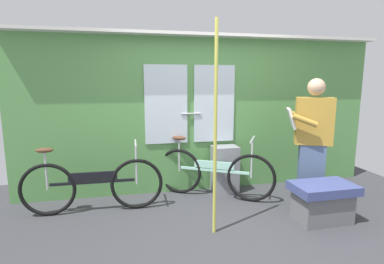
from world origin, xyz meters
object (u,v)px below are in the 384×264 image
at_px(bench_seat_corner, 322,201).
at_px(bicycle_near_door, 93,185).
at_px(bicycle_leaning_behind, 213,173).
at_px(passenger_reading_newspaper, 312,139).
at_px(trash_bin_by_wall, 225,169).
at_px(handrail_pole, 215,131).

bearing_deg(bench_seat_corner, bicycle_near_door, 162.31).
bearing_deg(bicycle_leaning_behind, bench_seat_corner, -13.66).
relative_size(bicycle_near_door, bicycle_leaning_behind, 1.16).
bearing_deg(passenger_reading_newspaper, trash_bin_by_wall, -8.62).
bearing_deg(bench_seat_corner, handrail_pole, 179.14).
bearing_deg(passenger_reading_newspaper, bicycle_near_door, 18.37).
bearing_deg(passenger_reading_newspaper, handrail_pole, 43.55).
distance_m(bicycle_near_door, bench_seat_corner, 2.73).
distance_m(passenger_reading_newspaper, trash_bin_by_wall, 1.26).
relative_size(passenger_reading_newspaper, trash_bin_by_wall, 2.41).
bearing_deg(passenger_reading_newspaper, bench_seat_corner, 97.67).
bearing_deg(bicycle_leaning_behind, bicycle_near_door, -144.30).
xyz_separation_m(trash_bin_by_wall, bench_seat_corner, (0.80, -1.14, -0.10)).
relative_size(bicycle_near_door, trash_bin_by_wall, 2.49).
bearing_deg(bicycle_near_door, passenger_reading_newspaper, -5.64).
bearing_deg(bicycle_leaning_behind, trash_bin_by_wall, 66.24).
height_order(bicycle_near_door, passenger_reading_newspaper, passenger_reading_newspaper).
distance_m(bicycle_leaning_behind, passenger_reading_newspaper, 1.37).
bearing_deg(bicycle_near_door, bench_seat_corner, -16.53).
relative_size(bicycle_near_door, passenger_reading_newspaper, 1.04).
height_order(bicycle_leaning_behind, handrail_pole, handrail_pole).
bearing_deg(trash_bin_by_wall, bicycle_leaning_behind, -144.03).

